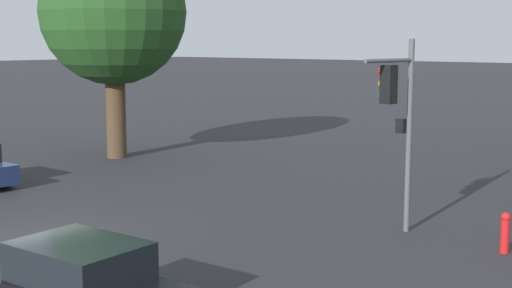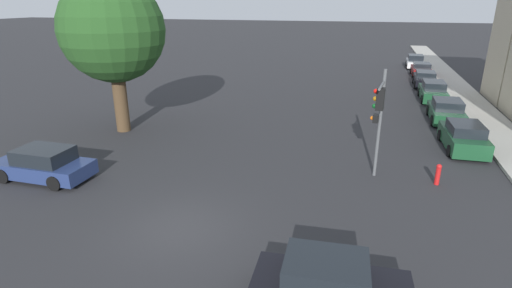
{
  "view_description": "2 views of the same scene",
  "coord_description": "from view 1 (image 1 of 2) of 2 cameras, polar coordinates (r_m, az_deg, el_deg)",
  "views": [
    {
      "loc": [
        14.57,
        -9.11,
        4.63
      ],
      "look_at": [
        3.68,
        3.84,
        2.2
      ],
      "focal_mm": 50.0,
      "sensor_mm": 36.0,
      "label": 1
    },
    {
      "loc": [
        5.79,
        -10.69,
        7.32
      ],
      "look_at": [
        1.91,
        2.95,
        2.22
      ],
      "focal_mm": 28.0,
      "sensor_mm": 36.0,
      "label": 2
    }
  ],
  "objects": [
    {
      "name": "ground_plane",
      "position": [
        17.8,
        -17.43,
        -7.3
      ],
      "size": [
        300.0,
        300.0,
        0.0
      ],
      "primitive_type": "plane",
      "color": "#28282B"
    },
    {
      "name": "street_tree",
      "position": [
        29.02,
        -11.36,
        10.25
      ],
      "size": [
        5.76,
        5.76,
        8.69
      ],
      "color": "#4C3823",
      "rests_on": "ground_plane"
    },
    {
      "name": "traffic_signal",
      "position": [
        17.24,
        11.27,
        2.81
      ],
      "size": [
        0.48,
        1.95,
        4.71
      ],
      "rotation": [
        0.0,
        0.0,
        3.02
      ],
      "color": "#515456",
      "rests_on": "ground_plane"
    },
    {
      "name": "fire_hydrant",
      "position": [
        16.75,
        19.31,
        -6.62
      ],
      "size": [
        0.22,
        0.22,
        0.92
      ],
      "color": "red",
      "rests_on": "ground_plane"
    }
  ]
}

